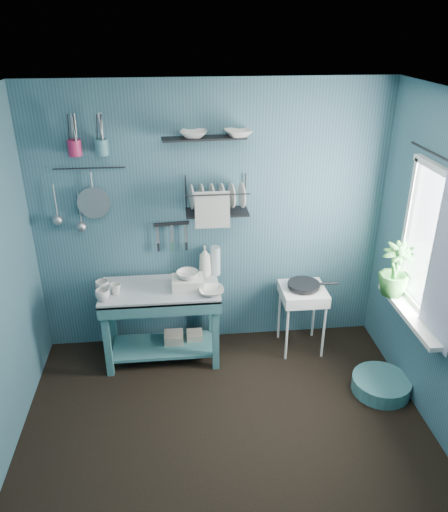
{
  "coord_description": "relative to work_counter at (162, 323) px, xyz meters",
  "views": [
    {
      "loc": [
        -0.32,
        -2.74,
        2.92
      ],
      "look_at": [
        0.05,
        0.85,
        1.2
      ],
      "focal_mm": 35.0,
      "sensor_mm": 36.0,
      "label": 1
    }
  ],
  "objects": [
    {
      "name": "floor",
      "position": [
        0.49,
        -1.19,
        -0.37
      ],
      "size": [
        3.2,
        3.2,
        0.0
      ],
      "primitive_type": "plane",
      "color": "black",
      "rests_on": "ground"
    },
    {
      "name": "ceiling",
      "position": [
        0.49,
        -1.19,
        2.13
      ],
      "size": [
        3.2,
        3.2,
        0.0
      ],
      "primitive_type": "plane",
      "rotation": [
        3.14,
        0.0,
        0.0
      ],
      "color": "silver",
      "rests_on": "ground"
    },
    {
      "name": "wall_back",
      "position": [
        0.49,
        0.31,
        0.88
      ],
      "size": [
        3.2,
        0.0,
        3.2
      ],
      "primitive_type": "plane",
      "rotation": [
        1.57,
        0.0,
        0.0
      ],
      "color": "#325866",
      "rests_on": "ground"
    },
    {
      "name": "work_counter",
      "position": [
        0.0,
        0.0,
        0.0
      ],
      "size": [
        1.13,
        0.71,
        0.75
      ],
      "primitive_type": "cube",
      "rotation": [
        0.0,
        0.0,
        0.18
      ],
      "color": "#356B6F",
      "rests_on": "floor"
    },
    {
      "name": "mug_left",
      "position": [
        -0.48,
        -0.16,
        0.42
      ],
      "size": [
        0.12,
        0.12,
        0.1
      ],
      "primitive_type": "imported",
      "color": "silver",
      "rests_on": "work_counter"
    },
    {
      "name": "mug_mid",
      "position": [
        -0.38,
        -0.06,
        0.42
      ],
      "size": [
        0.14,
        0.14,
        0.09
      ],
      "primitive_type": "imported",
      "rotation": [
        0.0,
        0.0,
        0.52
      ],
      "color": "silver",
      "rests_on": "work_counter"
    },
    {
      "name": "mug_right",
      "position": [
        -0.5,
        0.0,
        0.42
      ],
      "size": [
        0.17,
        0.17,
        0.1
      ],
      "primitive_type": "imported",
      "rotation": [
        0.0,
        0.0,
        1.05
      ],
      "color": "silver",
      "rests_on": "work_counter"
    },
    {
      "name": "wash_tub",
      "position": [
        0.25,
        -0.02,
        0.42
      ],
      "size": [
        0.28,
        0.22,
        0.1
      ],
      "primitive_type": "cube",
      "color": "silver",
      "rests_on": "work_counter"
    },
    {
      "name": "tub_bowl",
      "position": [
        0.25,
        -0.02,
        0.51
      ],
      "size": [
        0.2,
        0.19,
        0.06
      ],
      "primitive_type": "imported",
      "color": "silver",
      "rests_on": "wash_tub"
    },
    {
      "name": "soap_bottle",
      "position": [
        0.42,
        0.2,
        0.52
      ],
      "size": [
        0.12,
        0.12,
        0.3
      ],
      "primitive_type": "imported",
      "color": "silver",
      "rests_on": "work_counter"
    },
    {
      "name": "water_bottle",
      "position": [
        0.52,
        0.22,
        0.51
      ],
      "size": [
        0.09,
        0.09,
        0.28
      ],
      "primitive_type": "cylinder",
      "color": "silver",
      "rests_on": "work_counter"
    },
    {
      "name": "counter_bowl",
      "position": [
        0.45,
        -0.15,
        0.4
      ],
      "size": [
        0.22,
        0.22,
        0.05
      ],
      "primitive_type": "imported",
      "color": "silver",
      "rests_on": "work_counter"
    },
    {
      "name": "hotplate_stand",
      "position": [
        1.32,
        0.03,
        -0.05
      ],
      "size": [
        0.48,
        0.48,
        0.66
      ],
      "primitive_type": "cube",
      "rotation": [
        0.0,
        0.0,
        -0.19
      ],
      "color": "white",
      "rests_on": "floor"
    },
    {
      "name": "frying_pan",
      "position": [
        1.32,
        0.03,
        0.32
      ],
      "size": [
        0.3,
        0.3,
        0.03
      ],
      "primitive_type": "cylinder",
      "color": "black",
      "rests_on": "hotplate_stand"
    },
    {
      "name": "knife_strip",
      "position": [
        0.13,
        0.28,
        0.87
      ],
      "size": [
        0.32,
        0.05,
        0.03
      ],
      "primitive_type": "cube",
      "rotation": [
        0.0,
        0.0,
        0.09
      ],
      "color": "black",
      "rests_on": "wall_back"
    },
    {
      "name": "dish_rack",
      "position": [
        0.53,
        0.18,
        1.16
      ],
      "size": [
        0.58,
        0.33,
        0.32
      ],
      "primitive_type": "cube",
      "rotation": [
        0.0,
        0.0,
        0.17
      ],
      "color": "black",
      "rests_on": "wall_back"
    },
    {
      "name": "upper_shelf",
      "position": [
        0.43,
        0.21,
        1.65
      ],
      "size": [
        0.71,
        0.23,
        0.01
      ],
      "primitive_type": "cube",
      "rotation": [
        0.0,
        0.0,
        0.07
      ],
      "color": "black",
      "rests_on": "wall_back"
    },
    {
      "name": "shelf_bowl_left",
      "position": [
        0.35,
        0.21,
        1.69
      ],
      "size": [
        0.26,
        0.26,
        0.06
      ],
      "primitive_type": "imported",
      "rotation": [
        0.0,
        0.0,
        -0.14
      ],
      "color": "silver",
      "rests_on": "upper_shelf"
    },
    {
      "name": "shelf_bowl_right",
      "position": [
        0.72,
        0.21,
        1.68
      ],
      "size": [
        0.27,
        0.27,
        0.06
      ],
      "primitive_type": "imported",
      "rotation": [
        0.0,
        0.0,
        0.17
      ],
      "color": "silver",
      "rests_on": "upper_shelf"
    },
    {
      "name": "utensil_cup_magenta",
      "position": [
        -0.63,
        0.23,
        1.59
      ],
      "size": [
        0.11,
        0.11,
        0.13
      ],
      "primitive_type": "cylinder",
      "color": "#B2204E",
      "rests_on": "wall_back"
    },
    {
      "name": "utensil_cup_teal",
      "position": [
        -0.41,
        0.23,
        1.59
      ],
      "size": [
        0.11,
        0.11,
        0.13
      ],
      "primitive_type": "cylinder",
      "color": "teal",
      "rests_on": "wall_back"
    },
    {
      "name": "colander",
      "position": [
        -0.53,
        0.26,
        1.1
      ],
      "size": [
        0.28,
        0.03,
        0.28
      ],
      "primitive_type": "cylinder",
      "rotation": [
        1.54,
        0.0,
        0.0
      ],
      "color": "#9B9FA3",
      "rests_on": "wall_back"
    },
    {
      "name": "ladle_outer",
      "position": [
        -0.86,
        0.27,
        1.13
      ],
      "size": [
        0.01,
        0.01,
        0.3
      ],
      "primitive_type": "cylinder",
      "color": "#9B9FA3",
      "rests_on": "wall_back"
    },
    {
      "name": "ladle_inner",
      "position": [
        -0.66,
        0.27,
        1.06
      ],
      "size": [
        0.01,
        0.01,
        0.3
      ],
      "primitive_type": "cylinder",
      "color": "#9B9FA3",
      "rests_on": "wall_back"
    },
    {
      "name": "hook_rail",
      "position": [
        -0.54,
        0.28,
        1.41
      ],
      "size": [
        0.6,
        0.01,
        0.01
      ],
      "primitive_type": "cylinder",
      "rotation": [
        0.0,
        1.57,
        0.0
      ],
      "color": "black",
      "rests_on": "wall_back"
    },
    {
      "name": "window_glass",
      "position": [
        2.08,
        -0.74,
        1.03
      ],
      "size": [
        0.0,
        1.1,
        1.1
      ],
      "primitive_type": "plane",
      "rotation": [
        1.57,
        0.0,
        1.57
      ],
      "color": "white",
      "rests_on": "wall_right"
    },
    {
      "name": "windowsill",
      "position": [
        1.99,
        -0.74,
        0.44
      ],
      "size": [
        0.16,
        0.95,
        0.04
      ],
      "primitive_type": "cube",
      "color": "white",
      "rests_on": "wall_right"
    },
    {
      "name": "curtain",
      "position": [
        2.01,
        -1.04,
        1.08
      ],
      "size": [
        0.0,
        1.35,
        1.35
      ],
      "primitive_type": "plane",
      "rotation": [
        1.57,
        0.0,
        1.57
      ],
      "color": "silver",
      "rests_on": "wall_right"
    },
    {
      "name": "curtain_rod",
      "position": [
        2.03,
        -0.74,
        1.68
      ],
      "size": [
        0.02,
        1.05,
        0.02
      ],
      "primitive_type": "cylinder",
      "rotation": [
        1.57,
        0.0,
        0.0
      ],
      "color": "black",
      "rests_on": "wall_right"
    },
    {
      "name": "potted_plant",
      "position": [
        1.95,
        -0.45,
        0.68
      ],
      "size": [
        0.33,
        0.33,
        0.45
      ],
      "primitive_type": "imported",
      "rotation": [
        0.0,
        0.0,
        -0.37
      ],
      "color": "#2E712D",
      "rests_on": "windowsill"
    },
    {
      "name": "storage_tin_large",
      "position": [
        0.1,
        0.05,
        -0.26
      ],
      "size": [
        0.18,
        0.18,
        0.22
      ],
      "primitive_type": "cube",
      "color": "gray",
      "rests_on": "floor"
    },
    {
      "name": "storage_tin_small",
      "position": [
        0.3,
        0.08,
        -0.27
      ],
      "size": [
        0.15,
        0.15,
        0.2
      ],
      "primitive_type": "cube",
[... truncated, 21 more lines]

